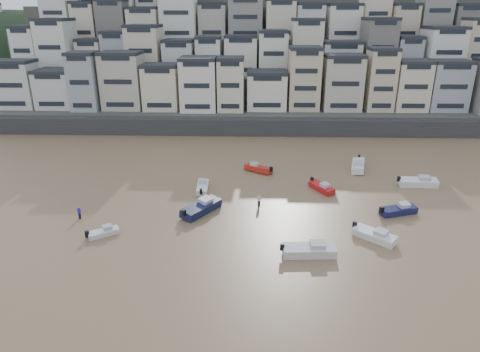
{
  "coord_description": "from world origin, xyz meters",
  "views": [
    {
      "loc": [
        8.32,
        -23.99,
        24.98
      ],
      "look_at": [
        6.69,
        30.0,
        4.0
      ],
      "focal_mm": 32.0,
      "sensor_mm": 36.0,
      "label": 1
    }
  ],
  "objects_px": {
    "boat_d": "(399,209)",
    "boat_g": "(418,181)",
    "person_blue": "(79,212)",
    "person_pink": "(259,200)",
    "boat_e": "(322,186)",
    "boat_c": "(201,206)",
    "boat_f": "(202,186)",
    "boat_h": "(258,167)",
    "boat_j": "(103,232)",
    "boat_i": "(358,164)",
    "boat_a": "(309,249)",
    "boat_b": "(375,234)"
  },
  "relations": [
    {
      "from": "boat_i",
      "to": "boat_e",
      "type": "bearing_deg",
      "value": -24.09
    },
    {
      "from": "boat_c",
      "to": "person_blue",
      "type": "relative_size",
      "value": 3.94
    },
    {
      "from": "boat_i",
      "to": "boat_j",
      "type": "relative_size",
      "value": 1.69
    },
    {
      "from": "boat_c",
      "to": "boat_g",
      "type": "distance_m",
      "value": 33.41
    },
    {
      "from": "boat_c",
      "to": "person_pink",
      "type": "height_order",
      "value": "boat_c"
    },
    {
      "from": "boat_h",
      "to": "person_blue",
      "type": "distance_m",
      "value": 29.2
    },
    {
      "from": "person_blue",
      "to": "boat_c",
      "type": "bearing_deg",
      "value": 8.06
    },
    {
      "from": "boat_e",
      "to": "boat_i",
      "type": "bearing_deg",
      "value": 111.14
    },
    {
      "from": "boat_d",
      "to": "boat_h",
      "type": "distance_m",
      "value": 23.78
    },
    {
      "from": "boat_b",
      "to": "boat_c",
      "type": "bearing_deg",
      "value": -154.79
    },
    {
      "from": "boat_d",
      "to": "boat_i",
      "type": "relative_size",
      "value": 0.82
    },
    {
      "from": "boat_h",
      "to": "boat_i",
      "type": "height_order",
      "value": "boat_i"
    },
    {
      "from": "boat_d",
      "to": "boat_g",
      "type": "bearing_deg",
      "value": 39.24
    },
    {
      "from": "boat_c",
      "to": "boat_f",
      "type": "height_order",
      "value": "boat_c"
    },
    {
      "from": "boat_b",
      "to": "boat_f",
      "type": "relative_size",
      "value": 1.03
    },
    {
      "from": "boat_i",
      "to": "person_pink",
      "type": "xyz_separation_m",
      "value": [
        -16.81,
        -14.96,
        -0.04
      ]
    },
    {
      "from": "boat_b",
      "to": "boat_j",
      "type": "distance_m",
      "value": 31.84
    },
    {
      "from": "boat_e",
      "to": "boat_f",
      "type": "distance_m",
      "value": 17.66
    },
    {
      "from": "boat_e",
      "to": "boat_i",
      "type": "height_order",
      "value": "boat_i"
    },
    {
      "from": "boat_e",
      "to": "person_pink",
      "type": "xyz_separation_m",
      "value": [
        -9.34,
        -5.68,
        0.19
      ]
    },
    {
      "from": "boat_b",
      "to": "boat_i",
      "type": "height_order",
      "value": "boat_i"
    },
    {
      "from": "boat_i",
      "to": "person_blue",
      "type": "distance_m",
      "value": 44.3
    },
    {
      "from": "boat_g",
      "to": "boat_j",
      "type": "bearing_deg",
      "value": -157.6
    },
    {
      "from": "boat_g",
      "to": "person_blue",
      "type": "bearing_deg",
      "value": -164.24
    },
    {
      "from": "boat_h",
      "to": "boat_i",
      "type": "xyz_separation_m",
      "value": [
        16.76,
        1.5,
        0.19
      ]
    },
    {
      "from": "boat_j",
      "to": "person_pink",
      "type": "xyz_separation_m",
      "value": [
        18.53,
        8.74,
        0.33
      ]
    },
    {
      "from": "boat_f",
      "to": "boat_i",
      "type": "relative_size",
      "value": 0.8
    },
    {
      "from": "boat_c",
      "to": "boat_g",
      "type": "height_order",
      "value": "boat_c"
    },
    {
      "from": "boat_b",
      "to": "boat_f",
      "type": "height_order",
      "value": "boat_b"
    },
    {
      "from": "person_blue",
      "to": "person_pink",
      "type": "distance_m",
      "value": 23.45
    },
    {
      "from": "boat_c",
      "to": "boat_f",
      "type": "xyz_separation_m",
      "value": [
        -0.69,
        7.46,
        -0.21
      ]
    },
    {
      "from": "boat_c",
      "to": "person_pink",
      "type": "xyz_separation_m",
      "value": [
        7.63,
        2.25,
        -0.06
      ]
    },
    {
      "from": "boat_f",
      "to": "boat_g",
      "type": "relative_size",
      "value": 0.86
    },
    {
      "from": "boat_h",
      "to": "person_blue",
      "type": "relative_size",
      "value": 3.01
    },
    {
      "from": "boat_g",
      "to": "boat_a",
      "type": "bearing_deg",
      "value": -131.73
    },
    {
      "from": "boat_d",
      "to": "boat_g",
      "type": "height_order",
      "value": "boat_g"
    },
    {
      "from": "boat_f",
      "to": "boat_i",
      "type": "height_order",
      "value": "boat_i"
    },
    {
      "from": "boat_f",
      "to": "person_pink",
      "type": "distance_m",
      "value": 9.82
    },
    {
      "from": "boat_e",
      "to": "boat_d",
      "type": "bearing_deg",
      "value": 19.91
    },
    {
      "from": "boat_f",
      "to": "boat_h",
      "type": "bearing_deg",
      "value": -47.7
    },
    {
      "from": "boat_d",
      "to": "person_pink",
      "type": "distance_m",
      "value": 18.36
    },
    {
      "from": "boat_i",
      "to": "boat_j",
      "type": "bearing_deg",
      "value": -41.41
    },
    {
      "from": "boat_c",
      "to": "person_blue",
      "type": "distance_m",
      "value": 15.55
    },
    {
      "from": "boat_h",
      "to": "person_pink",
      "type": "distance_m",
      "value": 13.46
    },
    {
      "from": "boat_h",
      "to": "boat_j",
      "type": "relative_size",
      "value": 1.33
    },
    {
      "from": "boat_b",
      "to": "boat_g",
      "type": "distance_m",
      "value": 19.9
    },
    {
      "from": "boat_a",
      "to": "boat_h",
      "type": "relative_size",
      "value": 1.2
    },
    {
      "from": "boat_f",
      "to": "boat_d",
      "type": "bearing_deg",
      "value": -107.11
    },
    {
      "from": "boat_h",
      "to": "boat_i",
      "type": "bearing_deg",
      "value": -141.83
    },
    {
      "from": "boat_a",
      "to": "boat_e",
      "type": "xyz_separation_m",
      "value": [
        4.01,
        18.15,
        -0.17
      ]
    }
  ]
}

